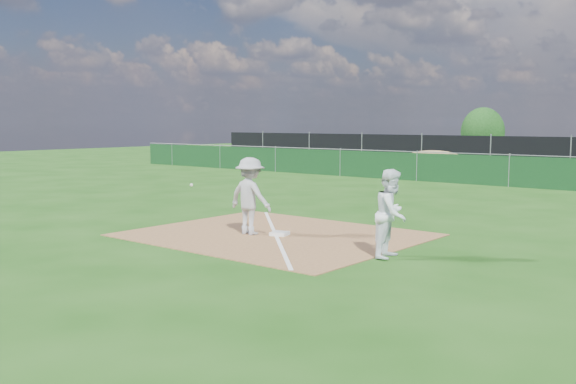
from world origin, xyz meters
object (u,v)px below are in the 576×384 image
object	(u,v)px
car_mid	(545,153)
play_at_first	(250,196)
tree_left	(483,132)
car_left	(502,151)
runner	(392,214)
first_base	(280,233)

from	to	relation	value
car_mid	play_at_first	bearing A→B (deg)	-177.04
play_at_first	car_mid	xyz separation A→B (m)	(-2.23, 26.94, -0.10)
play_at_first	tree_left	world-z (taller)	tree_left
car_left	runner	bearing A→B (deg)	-169.89
play_at_first	tree_left	distance (m)	34.11
tree_left	car_mid	bearing A→B (deg)	-44.28
first_base	runner	xyz separation A→B (m)	(3.07, -0.40, 0.77)
first_base	car_left	world-z (taller)	car_left
runner	car_left	distance (m)	28.77
play_at_first	tree_left	xyz separation A→B (m)	(-8.47, 33.03, 0.95)
first_base	play_at_first	distance (m)	1.06
play_at_first	tree_left	size ratio (longest dim) A/B	0.74
first_base	car_left	xyz separation A→B (m)	(-5.48, 27.07, 0.77)
first_base	tree_left	world-z (taller)	tree_left
runner	tree_left	xyz separation A→B (m)	(-12.13, 33.12, 1.00)
car_left	tree_left	distance (m)	6.76
runner	car_mid	distance (m)	27.66
runner	car_left	world-z (taller)	runner
first_base	play_at_first	bearing A→B (deg)	-152.18
runner	car_mid	bearing A→B (deg)	1.46
car_left	play_at_first	bearing A→B (deg)	-177.06
first_base	play_at_first	xyz separation A→B (m)	(-0.59, -0.31, 0.82)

